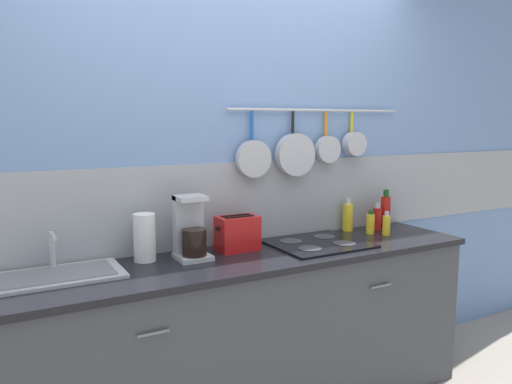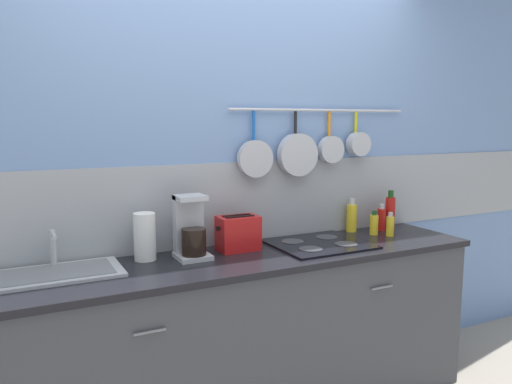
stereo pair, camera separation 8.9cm
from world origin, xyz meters
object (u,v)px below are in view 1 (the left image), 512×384
bottle_olive_oil (385,211)px  toaster (237,233)px  bottle_dish_soap (370,223)px  bottle_vinegar (377,218)px  bottle_cooking_wine (348,216)px  bottle_hot_sauce (386,225)px  coffee_maker (191,233)px  paper_towel_roll (145,237)px

bottle_olive_oil → toaster: bearing=-178.0°
bottle_dish_soap → bottle_vinegar: size_ratio=0.88×
bottle_cooking_wine → bottle_vinegar: (0.20, -0.06, -0.02)m
bottle_vinegar → bottle_hot_sauce: bearing=-112.5°
coffee_maker → bottle_hot_sauce: (1.25, -0.09, -0.07)m
toaster → bottle_vinegar: size_ratio=1.38×
bottle_cooking_wine → bottle_hot_sauce: 0.25m
bottle_cooking_wine → bottle_vinegar: 0.20m
bottle_dish_soap → bottle_olive_oil: bearing=21.6°
coffee_maker → bottle_hot_sauce: coffee_maker is taller
bottle_vinegar → bottle_olive_oil: size_ratio=0.67×
bottle_hot_sauce → bottle_olive_oil: bearing=48.9°
paper_towel_roll → bottle_cooking_wine: paper_towel_roll is taller
toaster → bottle_cooking_wine: size_ratio=1.12×
coffee_maker → toaster: (0.28, 0.02, -0.04)m
bottle_dish_soap → bottle_vinegar: (0.13, 0.08, 0.01)m
bottle_cooking_wine → bottle_olive_oil: 0.27m
bottle_cooking_wine → bottle_vinegar: size_ratio=1.24×
paper_towel_roll → coffee_maker: bearing=-15.2°
bottle_cooking_wine → bottle_hot_sauce: size_ratio=1.44×
bottle_olive_oil → bottle_vinegar: bearing=-179.3°
bottle_cooking_wine → bottle_dish_soap: (0.07, -0.13, -0.03)m
paper_towel_roll → bottle_vinegar: (1.54, 0.00, -0.05)m
bottle_cooking_wine → bottle_olive_oil: (0.27, -0.06, 0.02)m
coffee_maker → bottle_hot_sauce: size_ratio=2.21×
bottle_hot_sauce → bottle_olive_oil: size_ratio=0.58×
coffee_maker → bottle_hot_sauce: bearing=-4.2°
bottle_hot_sauce → bottle_dish_soap: bearing=129.0°
bottle_dish_soap → coffee_maker: bearing=179.3°
bottle_hot_sauce → bottle_vinegar: 0.17m
bottle_hot_sauce → bottle_vinegar: size_ratio=0.86×
paper_towel_roll → bottle_olive_oil: size_ratio=0.95×
bottle_vinegar → paper_towel_roll: bearing=-180.0°
toaster → bottle_hot_sauce: bearing=-6.7°
paper_towel_roll → bottle_cooking_wine: bearing=2.5°
bottle_olive_oil → coffee_maker: bearing=-177.4°
toaster → bottle_vinegar: bearing=2.1°
bottle_dish_soap → bottle_olive_oil: size_ratio=0.59×
bottle_cooking_wine → bottle_dish_soap: bearing=-62.3°
paper_towel_roll → bottle_vinegar: size_ratio=1.41×
bottle_cooking_wine → bottle_dish_soap: 0.15m
toaster → bottle_dish_soap: 0.91m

